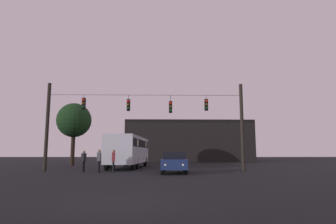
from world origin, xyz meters
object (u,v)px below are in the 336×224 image
pedestrian_crossing_center (84,160)px  tree_left_silhouette (74,121)px  car_far_left (133,158)px  pedestrian_crossing_right (113,160)px  car_near_right (174,162)px  pedestrian_crossing_left (99,159)px  city_bus (129,149)px

pedestrian_crossing_center → tree_left_silhouette: bearing=110.8°
car_far_left → pedestrian_crossing_right: 17.89m
car_near_right → pedestrian_crossing_left: (-5.59, 0.55, 0.18)m
car_near_right → tree_left_silhouette: tree_left_silhouette is taller
pedestrian_crossing_center → tree_left_silhouette: (-4.24, 11.14, 4.32)m
car_near_right → pedestrian_crossing_center: bearing=167.2°
city_bus → car_far_left: (-0.60, 10.62, -1.07)m
pedestrian_crossing_left → pedestrian_crossing_right: size_ratio=1.01×
car_far_left → car_near_right: bearing=-75.4°
pedestrian_crossing_right → tree_left_silhouette: tree_left_silhouette is taller
pedestrian_crossing_center → pedestrian_crossing_left: bearing=-36.4°
car_far_left → tree_left_silhouette: size_ratio=0.60×
pedestrian_crossing_center → car_near_right: bearing=-12.8°
pedestrian_crossing_right → pedestrian_crossing_left: bearing=167.4°
city_bus → pedestrian_crossing_left: (-1.46, -7.02, -0.89)m
pedestrian_crossing_center → tree_left_silhouette: tree_left_silhouette is taller
car_far_left → city_bus: bearing=-86.7°
car_far_left → pedestrian_crossing_center: bearing=-97.8°
pedestrian_crossing_left → car_far_left: bearing=87.2°
car_far_left → tree_left_silhouette: tree_left_silhouette is taller
pedestrian_crossing_right → tree_left_silhouette: 14.78m
city_bus → car_far_left: size_ratio=2.54×
city_bus → pedestrian_crossing_left: size_ratio=6.49×
pedestrian_crossing_left → pedestrian_crossing_center: (-1.41, 1.04, -0.05)m
pedestrian_crossing_right → car_far_left: bearing=90.8°
car_near_right → car_far_left: 18.79m
city_bus → tree_left_silhouette: 9.41m
car_far_left → pedestrian_crossing_right: (0.25, -17.88, 0.17)m
city_bus → car_far_left: 10.69m
pedestrian_crossing_left → tree_left_silhouette: (-5.64, 12.18, 4.27)m
car_near_right → pedestrian_crossing_left: 5.62m
pedestrian_crossing_right → tree_left_silhouette: (-6.76, 12.43, 4.28)m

